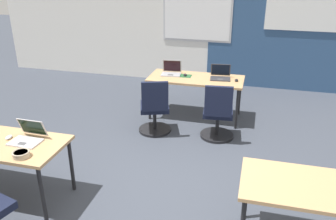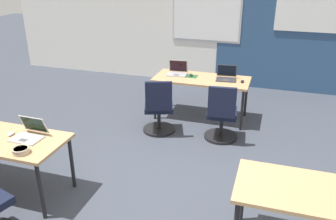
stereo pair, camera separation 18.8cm
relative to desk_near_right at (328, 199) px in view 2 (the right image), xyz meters
The scene contains 14 objects.
ground_plane 1.96m from the desk_near_right, 161.08° to the left, with size 24.00×24.00×0.00m.
back_wall_assembly 5.14m from the desk_near_right, 109.50° to the left, with size 10.00×0.27×2.80m.
desk_near_right is the anchor object (origin of this frame).
desk_far_center 3.30m from the desk_near_right, 122.01° to the left, with size 1.60×0.70×0.72m.
laptop_near_left_inner 3.14m from the desk_near_right, behind, with size 0.34×0.32×0.23m.
mouse_near_left_inner 3.37m from the desk_near_right, behind, with size 0.06×0.10×0.03m.
laptop_far_right 3.17m from the desk_near_right, 115.17° to the left, with size 0.36×0.33×0.23m.
mouse_far_right 2.99m from the desk_near_right, 111.00° to the left, with size 0.06×0.10×0.03m.
chair_far_right 2.43m from the desk_near_right, 121.52° to the left, with size 0.52×0.56×0.92m.
laptop_far_left 3.63m from the desk_near_right, 127.36° to the left, with size 0.36×0.31×0.23m.
mousepad_far_left 3.45m from the desk_near_right, 124.40° to the left, with size 0.22×0.19×0.00m.
mouse_far_left 3.45m from the desk_near_right, 124.40° to the left, with size 0.07×0.11×0.03m.
chair_far_left 3.03m from the desk_near_right, 138.22° to the left, with size 0.56×0.61×0.92m.
snack_bowl 3.00m from the desk_near_right, behind, with size 0.18×0.18×0.06m.
Camera 2 is at (1.18, -3.42, 2.58)m, focal length 37.85 mm.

